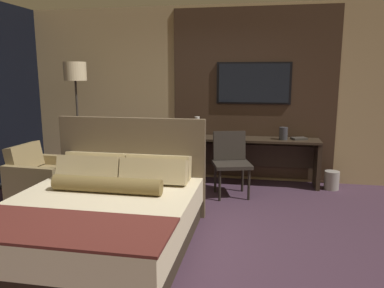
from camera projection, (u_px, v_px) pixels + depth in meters
The scene contains 12 objects.
ground_plane at pixel (168, 243), 3.90m from camera, with size 16.00×16.00×0.00m, color #3D2838.
wall_back_tv_panel at pixel (212, 94), 6.12m from camera, with size 7.20×0.09×2.80m.
bed at pixel (102, 214), 3.81m from camera, with size 1.85×2.11×1.21m.
desk at pixel (251, 152), 5.93m from camera, with size 2.08×0.46×0.74m.
tv at pixel (254, 83), 5.90m from camera, with size 1.17×0.04×0.66m.
desk_chair at pixel (231, 157), 5.38m from camera, with size 0.62×0.62×0.91m.
armchair_by_window at pixel (44, 180), 5.31m from camera, with size 0.85×0.86×0.76m.
floor_lamp at pixel (76, 82), 5.68m from camera, with size 0.34×0.34×1.91m.
vase_tall at pixel (197, 127), 5.98m from camera, with size 0.08×0.08×0.32m.
vase_short at pixel (283, 133), 5.71m from camera, with size 0.13×0.13×0.19m.
book at pixel (299, 138), 5.74m from camera, with size 0.26×0.22×0.03m.
waste_bin at pixel (332, 180), 5.67m from camera, with size 0.22×0.22×0.28m.
Camera 1 is at (0.92, -3.53, 1.74)m, focal length 35.00 mm.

